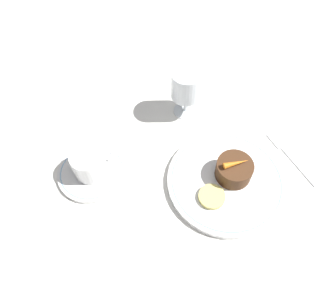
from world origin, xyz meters
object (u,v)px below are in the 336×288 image
object	(u,v)px
coffee_cup	(89,163)
dessert_cake	(234,170)
wine_glass	(186,87)
dinner_plate	(226,181)
fork	(286,152)

from	to	relation	value
coffee_cup	dessert_cake	bearing A→B (deg)	-31.00
coffee_cup	wine_glass	distance (m)	0.30
dinner_plate	fork	distance (m)	0.18
coffee_cup	fork	size ratio (longest dim) A/B	0.60
dinner_plate	dessert_cake	bearing A→B (deg)	11.65
wine_glass	dessert_cake	world-z (taller)	wine_glass
fork	dessert_cake	distance (m)	0.16
coffee_cup	fork	bearing A→B (deg)	-21.84
coffee_cup	dessert_cake	world-z (taller)	coffee_cup
wine_glass	dessert_cake	xyz separation A→B (m)	(-0.01, -0.23, -0.06)
coffee_cup	fork	world-z (taller)	coffee_cup
dinner_plate	fork	xyz separation A→B (m)	(0.18, -0.00, -0.01)
fork	dinner_plate	bearing A→B (deg)	179.01
dinner_plate	wine_glass	xyz separation A→B (m)	(0.03, 0.23, 0.08)
coffee_cup	dessert_cake	xyz separation A→B (m)	(0.28, -0.17, -0.01)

